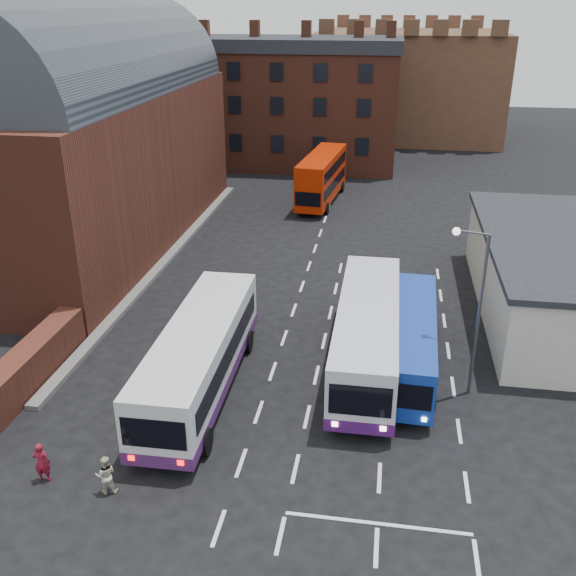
# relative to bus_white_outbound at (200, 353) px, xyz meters

# --- Properties ---
(ground) EXTENTS (180.00, 180.00, 0.00)m
(ground) POSITION_rel_bus_white_outbound_xyz_m (2.74, -3.58, -1.84)
(ground) COLOR black
(railway_station) EXTENTS (12.00, 28.00, 16.00)m
(railway_station) POSITION_rel_bus_white_outbound_xyz_m (-12.76, 17.42, 5.79)
(railway_station) COLOR #602B1E
(railway_station) RESTS_ON ground
(forecourt_wall) EXTENTS (1.20, 10.00, 1.80)m
(forecourt_wall) POSITION_rel_bus_white_outbound_xyz_m (-7.46, -1.58, -0.94)
(forecourt_wall) COLOR #602B1E
(forecourt_wall) RESTS_ON ground
(brick_terrace) EXTENTS (22.00, 10.00, 11.00)m
(brick_terrace) POSITION_rel_bus_white_outbound_xyz_m (-3.26, 42.42, 3.66)
(brick_terrace) COLOR brown
(brick_terrace) RESTS_ON ground
(castle_keep) EXTENTS (22.00, 22.00, 12.00)m
(castle_keep) POSITION_rel_bus_white_outbound_xyz_m (8.74, 62.42, 4.16)
(castle_keep) COLOR brown
(castle_keep) RESTS_ON ground
(bus_white_outbound) EXTENTS (3.00, 11.48, 3.12)m
(bus_white_outbound) POSITION_rel_bus_white_outbound_xyz_m (0.00, 0.00, 0.00)
(bus_white_outbound) COLOR silver
(bus_white_outbound) RESTS_ON ground
(bus_white_inbound) EXTENTS (2.94, 11.59, 3.16)m
(bus_white_inbound) POSITION_rel_bus_white_outbound_xyz_m (6.87, 3.11, 0.02)
(bus_white_inbound) COLOR silver
(bus_white_inbound) RESTS_ON ground
(bus_blue) EXTENTS (2.75, 9.87, 2.67)m
(bus_blue) POSITION_rel_bus_white_outbound_xyz_m (8.74, 3.24, -0.27)
(bus_blue) COLOR #13339B
(bus_blue) RESTS_ON ground
(bus_red_double) EXTENTS (3.25, 10.06, 3.95)m
(bus_red_double) POSITION_rel_bus_white_outbound_xyz_m (1.91, 29.07, 0.26)
(bus_red_double) COLOR #BA2003
(bus_red_double) RESTS_ON ground
(street_lamp) EXTENTS (1.44, 0.58, 7.28)m
(street_lamp) POSITION_rel_bus_white_outbound_xyz_m (11.09, 1.71, 2.55)
(street_lamp) COLOR #4B4C4E
(street_lamp) RESTS_ON ground
(pedestrian_red) EXTENTS (0.62, 0.46, 1.56)m
(pedestrian_red) POSITION_rel_bus_white_outbound_xyz_m (-3.86, -6.35, -1.07)
(pedestrian_red) COLOR maroon
(pedestrian_red) RESTS_ON ground
(pedestrian_beige) EXTENTS (0.83, 0.73, 1.45)m
(pedestrian_beige) POSITION_rel_bus_white_outbound_xyz_m (-1.43, -6.56, -1.12)
(pedestrian_beige) COLOR beige
(pedestrian_beige) RESTS_ON ground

